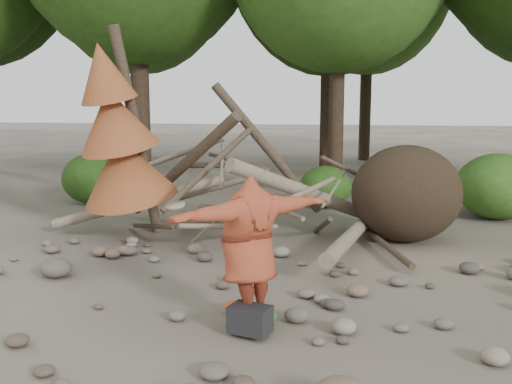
# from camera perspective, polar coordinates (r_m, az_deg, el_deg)

# --- Properties ---
(ground) EXTENTS (120.00, 120.00, 0.00)m
(ground) POSITION_cam_1_polar(r_m,az_deg,el_deg) (8.10, -1.82, -11.53)
(ground) COLOR #514C44
(ground) RESTS_ON ground
(deadfall_pile) EXTENTS (8.55, 5.24, 3.30)m
(deadfall_pile) POSITION_cam_1_polar(r_m,az_deg,el_deg) (11.82, 12.01, -0.32)
(deadfall_pile) COLOR #332619
(deadfall_pile) RESTS_ON ground
(dead_conifer) EXTENTS (2.06, 2.16, 4.35)m
(dead_conifer) POSITION_cam_1_polar(r_m,az_deg,el_deg) (11.77, -13.56, 5.27)
(dead_conifer) COLOR #4C3F30
(dead_conifer) RESTS_ON ground
(bush_left) EXTENTS (1.80, 1.80, 1.44)m
(bush_left) POSITION_cam_1_polar(r_m,az_deg,el_deg) (16.36, -15.77, 1.32)
(bush_left) COLOR #244813
(bush_left) RESTS_ON ground
(bush_mid) EXTENTS (1.40, 1.40, 1.12)m
(bush_mid) POSITION_cam_1_polar(r_m,az_deg,el_deg) (15.41, 6.95, 0.53)
(bush_mid) COLOR #305C1A
(bush_mid) RESTS_ON ground
(bush_right) EXTENTS (2.00, 2.00, 1.60)m
(bush_right) POSITION_cam_1_polar(r_m,az_deg,el_deg) (14.97, 23.07, 0.53)
(bush_right) COLOR #3B6D21
(bush_right) RESTS_ON ground
(frisbee_thrower) EXTENTS (2.13, 2.03, 1.88)m
(frisbee_thrower) POSITION_cam_1_polar(r_m,az_deg,el_deg) (7.12, -0.69, -5.80)
(frisbee_thrower) COLOR #9C3C23
(frisbee_thrower) RESTS_ON ground
(backpack) EXTENTS (0.57, 0.46, 0.33)m
(backpack) POSITION_cam_1_polar(r_m,az_deg,el_deg) (7.14, -0.60, -13.04)
(backpack) COLOR black
(backpack) RESTS_ON ground
(cloth_green) EXTENTS (0.43, 0.36, 0.16)m
(cloth_green) POSITION_cam_1_polar(r_m,az_deg,el_deg) (7.49, 0.44, -12.61)
(cloth_green) COLOR #29682B
(cloth_green) RESTS_ON ground
(cloth_orange) EXTENTS (0.35, 0.28, 0.13)m
(cloth_orange) POSITION_cam_1_polar(r_m,az_deg,el_deg) (7.88, -2.00, -11.64)
(cloth_orange) COLOR #BC4820
(cloth_orange) RESTS_ON ground
(boulder_mid_left) EXTENTS (0.53, 0.47, 0.32)m
(boulder_mid_left) POSITION_cam_1_polar(r_m,az_deg,el_deg) (9.93, -19.38, -7.16)
(boulder_mid_left) COLOR #5D564F
(boulder_mid_left) RESTS_ON ground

